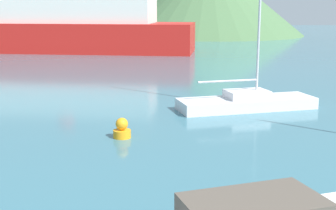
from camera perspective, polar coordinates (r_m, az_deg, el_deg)
sailboat_inner at (r=23.56m, az=9.58°, el=0.56°), size 7.15×3.63×11.14m
ferry_distant at (r=54.16m, az=-12.82°, el=9.62°), size 30.07×11.63×8.56m
buoy_marker at (r=18.30m, az=-5.64°, el=-2.99°), size 0.69×0.69×0.80m
hill_west at (r=89.58m, az=-12.33°, el=11.13°), size 29.37×29.37×8.14m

